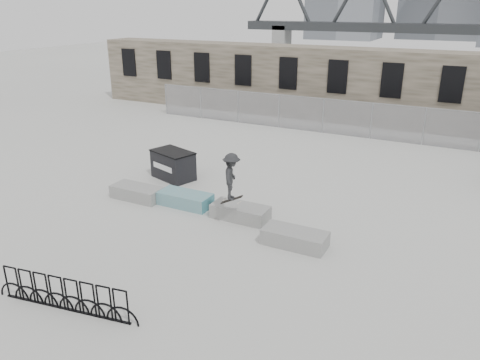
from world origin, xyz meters
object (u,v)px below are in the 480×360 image
(dumpster, at_px, (173,165))
(bike_rack, at_px, (65,294))
(skateboarder, at_px, (231,177))
(planter_center_right, at_px, (240,211))
(planter_center_left, at_px, (185,199))
(planter_offset, at_px, (295,237))
(planter_far_left, at_px, (137,192))

(dumpster, distance_m, bike_rack, 9.35)
(skateboarder, bearing_deg, planter_center_right, -20.80)
(planter_center_right, bearing_deg, planter_center_left, 177.85)
(planter_center_left, bearing_deg, dumpster, 132.84)
(planter_center_left, xyz_separation_m, skateboarder, (2.36, -0.75, 1.52))
(planter_offset, distance_m, dumpster, 7.51)
(planter_far_left, bearing_deg, planter_center_right, 2.62)
(dumpster, bearing_deg, skateboarder, -15.70)
(planter_offset, xyz_separation_m, dumpster, (-6.77, 3.24, 0.35))
(planter_far_left, xyz_separation_m, planter_offset, (6.74, -0.75, 0.00))
(planter_center_left, bearing_deg, planter_offset, -12.35)
(planter_center_right, xyz_separation_m, planter_offset, (2.38, -0.95, 0.00))
(planter_center_right, distance_m, skateboarder, 1.66)
(planter_far_left, distance_m, planter_offset, 6.78)
(planter_offset, relative_size, bike_rack, 0.50)
(planter_center_left, height_order, planter_offset, same)
(planter_center_right, relative_size, planter_offset, 1.00)
(planter_far_left, bearing_deg, planter_center_left, 8.10)
(planter_center_left, bearing_deg, bike_rack, -82.30)
(planter_center_left, xyz_separation_m, dumpster, (-2.04, 2.20, 0.35))
(dumpster, bearing_deg, planter_offset, -7.38)
(planter_far_left, relative_size, bike_rack, 0.50)
(planter_center_right, height_order, dumpster, dumpster)
(planter_far_left, xyz_separation_m, bike_rack, (2.92, -6.38, 0.17))
(dumpster, xyz_separation_m, bike_rack, (2.94, -8.87, -0.18))
(bike_rack, height_order, skateboarder, skateboarder)
(planter_center_right, distance_m, planter_offset, 2.56)
(planter_offset, bearing_deg, dumpster, 154.43)
(planter_center_left, bearing_deg, planter_far_left, -171.90)
(planter_offset, bearing_deg, bike_rack, -124.12)
(dumpster, bearing_deg, bike_rack, -53.46)
(planter_far_left, bearing_deg, planter_offset, -6.32)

